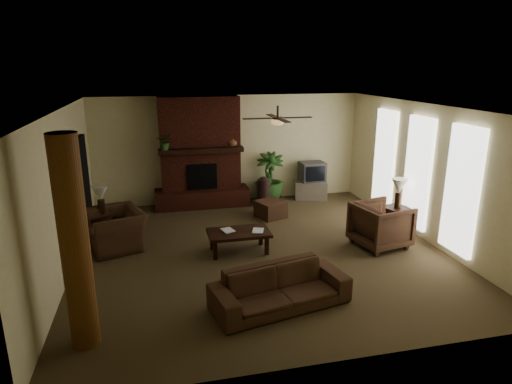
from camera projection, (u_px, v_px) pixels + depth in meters
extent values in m
plane|color=brown|center=(261.00, 251.00, 8.71)|extent=(7.00, 7.00, 0.00)
plane|color=silver|center=(261.00, 108.00, 7.93)|extent=(7.00, 7.00, 0.00)
plane|color=beige|center=(230.00, 149.00, 11.60)|extent=(7.00, 0.00, 7.00)
plane|color=beige|center=(332.00, 259.00, 5.05)|extent=(7.00, 0.00, 7.00)
plane|color=beige|center=(63.00, 194.00, 7.57)|extent=(0.00, 7.00, 7.00)
plane|color=beige|center=(425.00, 173.00, 9.08)|extent=(0.00, 7.00, 7.00)
cube|color=#502015|center=(200.00, 152.00, 11.19)|extent=(2.00, 0.50, 2.80)
cube|color=#502015|center=(202.00, 197.00, 11.43)|extent=(2.40, 0.70, 0.45)
cube|color=black|center=(202.00, 177.00, 11.11)|extent=(0.75, 0.04, 0.65)
cube|color=black|center=(201.00, 150.00, 10.90)|extent=(2.10, 0.28, 0.12)
cube|color=white|center=(384.00, 159.00, 10.58)|extent=(0.08, 0.85, 2.35)
cube|color=white|center=(417.00, 173.00, 9.27)|extent=(0.08, 0.85, 2.35)
cube|color=white|center=(461.00, 191.00, 7.96)|extent=(0.08, 0.85, 2.35)
cylinder|color=brown|center=(75.00, 245.00, 5.44)|extent=(0.36, 0.36, 2.80)
cube|color=black|center=(84.00, 187.00, 9.36)|extent=(0.10, 1.00, 2.10)
cylinder|color=#312215|center=(278.00, 112.00, 8.33)|extent=(0.04, 0.04, 0.24)
cylinder|color=#312215|center=(278.00, 119.00, 8.37)|extent=(0.20, 0.20, 0.06)
ellipsoid|color=#F2BF72|center=(278.00, 122.00, 8.38)|extent=(0.26, 0.26, 0.14)
cube|color=black|center=(298.00, 117.00, 8.45)|extent=(0.55, 0.12, 0.01)
cube|color=black|center=(257.00, 119.00, 8.28)|extent=(0.55, 0.12, 0.01)
cube|color=black|center=(272.00, 116.00, 8.74)|extent=(0.12, 0.55, 0.01)
cube|color=black|center=(284.00, 120.00, 7.99)|extent=(0.12, 0.55, 0.01)
imported|color=#472E1E|center=(280.00, 282.00, 6.62)|extent=(2.17, 1.04, 0.82)
imported|color=#472E1E|center=(115.00, 223.00, 8.75)|extent=(1.11, 1.36, 1.02)
imported|color=#472E1E|center=(381.00, 223.00, 8.81)|extent=(1.08, 1.13, 0.99)
cube|color=black|center=(239.00, 233.00, 8.56)|extent=(1.20, 0.70, 0.06)
cube|color=black|center=(215.00, 250.00, 8.27)|extent=(0.07, 0.07, 0.37)
cube|color=black|center=(267.00, 246.00, 8.49)|extent=(0.07, 0.07, 0.37)
cube|color=black|center=(212.00, 240.00, 8.74)|extent=(0.07, 0.07, 0.37)
cube|color=black|center=(261.00, 236.00, 8.96)|extent=(0.07, 0.07, 0.37)
cube|color=#472E1E|center=(271.00, 209.00, 10.58)|extent=(0.78, 0.78, 0.40)
cube|color=silver|center=(311.00, 190.00, 12.03)|extent=(0.96, 0.72, 0.50)
cube|color=#3A3A3D|center=(312.00, 172.00, 11.89)|extent=(0.67, 0.52, 0.52)
cube|color=black|center=(316.00, 174.00, 11.64)|extent=(0.52, 0.05, 0.40)
cylinder|color=#32211C|center=(264.00, 192.00, 11.44)|extent=(0.34, 0.34, 0.70)
sphere|color=#32211C|center=(264.00, 183.00, 11.37)|extent=(0.34, 0.34, 0.34)
imported|color=#2A5120|center=(269.00, 188.00, 11.77)|extent=(0.93, 1.41, 0.74)
cube|color=black|center=(104.00, 228.00, 9.14)|extent=(0.63, 0.63, 0.55)
cylinder|color=#312215|center=(102.00, 208.00, 8.99)|extent=(0.17, 0.17, 0.35)
cone|color=beige|center=(100.00, 193.00, 8.90)|extent=(0.44, 0.44, 0.30)
cube|color=black|center=(395.00, 219.00, 9.69)|extent=(0.62, 0.62, 0.55)
cylinder|color=#312215|center=(398.00, 200.00, 9.52)|extent=(0.17, 0.17, 0.35)
cone|color=beige|center=(399.00, 186.00, 9.43)|extent=(0.44, 0.44, 0.30)
imported|color=#2A5120|center=(165.00, 143.00, 10.59)|extent=(0.44, 0.47, 0.33)
imported|color=brown|center=(233.00, 142.00, 11.08)|extent=(0.25, 0.25, 0.22)
imported|color=#999999|center=(223.00, 225.00, 8.47)|extent=(0.22, 0.08, 0.29)
imported|color=#999999|center=(253.00, 224.00, 8.52)|extent=(0.21, 0.09, 0.29)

